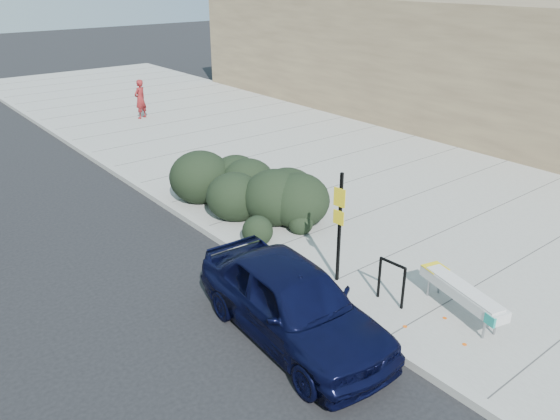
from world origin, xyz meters
The scene contains 10 objects.
ground centered at (0.00, 0.00, 0.00)m, with size 120.00×120.00×0.00m, color black.
sidewalk_near centered at (5.60, 5.00, 0.07)m, with size 11.20×50.00×0.15m, color gray.
curb_near centered at (0.00, 5.00, 0.08)m, with size 0.22×50.00×0.17m, color #9E9E99.
building_near centered at (14.00, 3.00, 2.65)m, with size 6.00×36.00×5.00m, color brown.
bench centered at (1.73, -2.38, 0.63)m, with size 0.92×2.05×0.61m.
bike_rack centered at (1.00, -1.28, 0.70)m, with size 0.10×0.63×0.91m.
sign_post centered at (0.78, 0.00, 1.53)m, with size 0.11×0.28×2.42m.
hedge centered at (1.50, 4.29, 0.96)m, with size 2.15×4.30×1.61m, color black.
sedan_navy centered at (-1.07, -0.74, 0.75)m, with size 1.76×4.38×1.49m, color black.
pedestrian centered at (3.81, 15.51, 1.00)m, with size 0.62×0.41×1.70m, color maroon.
Camera 1 is at (-6.45, -7.06, 6.18)m, focal length 35.00 mm.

